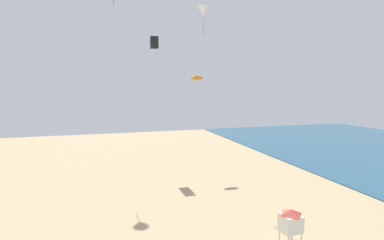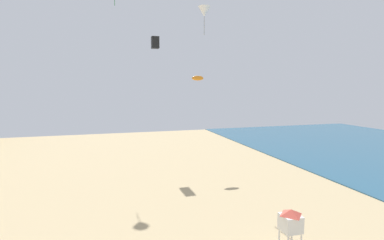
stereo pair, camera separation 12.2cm
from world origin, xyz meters
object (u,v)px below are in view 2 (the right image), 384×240
object	(u,v)px
kite_orange_parafoil	(198,78)
kite_white_delta	(204,12)
lifeguard_stand	(291,221)
kite_black_box	(155,43)

from	to	relation	value
kite_orange_parafoil	kite_white_delta	distance (m)	8.13
lifeguard_stand	kite_black_box	size ratio (longest dim) A/B	1.61
kite_white_delta	lifeguard_stand	bearing A→B (deg)	-91.19
kite_orange_parafoil	lifeguard_stand	bearing A→B (deg)	-92.24
kite_orange_parafoil	kite_black_box	distance (m)	8.36
kite_orange_parafoil	kite_black_box	world-z (taller)	kite_black_box
kite_orange_parafoil	kite_white_delta	world-z (taller)	kite_white_delta
lifeguard_stand	kite_orange_parafoil	xyz separation A→B (m)	(0.82, 20.91, 9.21)
kite_black_box	lifeguard_stand	bearing A→B (deg)	-81.88
lifeguard_stand	kite_black_box	world-z (taller)	kite_black_box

